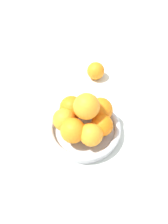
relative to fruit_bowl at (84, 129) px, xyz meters
The scene contains 4 objects.
ground_plane 0.02m from the fruit_bowl, ahead, with size 4.00×4.00×0.00m, color silver.
fruit_bowl is the anchor object (origin of this frame).
orange_pile 0.07m from the fruit_bowl, 169.99° to the right, with size 0.19×0.19×0.14m.
stray_orange 0.29m from the fruit_bowl, 160.07° to the right, with size 0.07×0.07×0.07m, color orange.
Camera 1 is at (0.37, 0.21, 0.63)m, focal length 35.00 mm.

